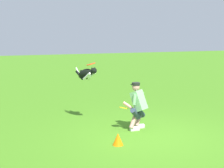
{
  "coord_description": "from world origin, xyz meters",
  "views": [
    {
      "loc": [
        3.55,
        7.19,
        2.67
      ],
      "look_at": [
        0.56,
        -1.38,
        1.19
      ],
      "focal_mm": 52.15,
      "sensor_mm": 36.0,
      "label": 1
    }
  ],
  "objects_px": {
    "person": "(138,104)",
    "frisbee_flying": "(91,64)",
    "dog": "(86,74)",
    "frisbee_held": "(123,108)",
    "training_cone": "(118,139)"
  },
  "relations": [
    {
      "from": "person",
      "to": "frisbee_flying",
      "type": "xyz_separation_m",
      "value": [
        0.96,
        -1.25,
        1.01
      ]
    },
    {
      "from": "person",
      "to": "dog",
      "type": "height_order",
      "value": "dog"
    },
    {
      "from": "person",
      "to": "dog",
      "type": "bearing_deg",
      "value": 1.63
    },
    {
      "from": "person",
      "to": "frisbee_flying",
      "type": "distance_m",
      "value": 1.87
    },
    {
      "from": "frisbee_held",
      "to": "training_cone",
      "type": "height_order",
      "value": "frisbee_held"
    },
    {
      "from": "frisbee_held",
      "to": "training_cone",
      "type": "distance_m",
      "value": 1.32
    },
    {
      "from": "person",
      "to": "training_cone",
      "type": "height_order",
      "value": "person"
    },
    {
      "from": "dog",
      "to": "training_cone",
      "type": "xyz_separation_m",
      "value": [
        -0.12,
        2.38,
        -1.26
      ]
    },
    {
      "from": "person",
      "to": "frisbee_flying",
      "type": "relative_size",
      "value": 4.76
    },
    {
      "from": "dog",
      "to": "frisbee_held",
      "type": "bearing_deg",
      "value": 4.04
    },
    {
      "from": "person",
      "to": "training_cone",
      "type": "distance_m",
      "value": 1.48
    },
    {
      "from": "dog",
      "to": "training_cone",
      "type": "distance_m",
      "value": 2.7
    },
    {
      "from": "frisbee_flying",
      "to": "dog",
      "type": "bearing_deg",
      "value": -50.88
    },
    {
      "from": "frisbee_flying",
      "to": "training_cone",
      "type": "bearing_deg",
      "value": 90.42
    },
    {
      "from": "person",
      "to": "frisbee_held",
      "type": "distance_m",
      "value": 0.4
    }
  ]
}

